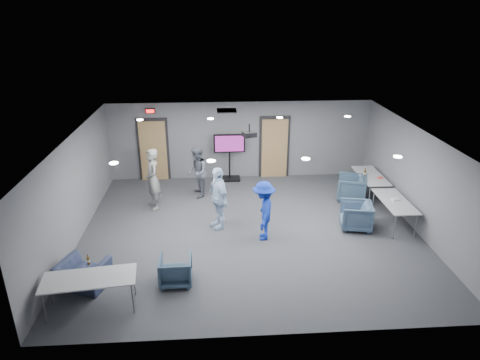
{
  "coord_description": "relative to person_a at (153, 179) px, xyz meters",
  "views": [
    {
      "loc": [
        -0.96,
        -10.22,
        5.69
      ],
      "look_at": [
        -0.22,
        0.74,
        1.2
      ],
      "focal_mm": 32.0,
      "sensor_mm": 36.0,
      "label": 1
    }
  ],
  "objects": [
    {
      "name": "chair_right_a",
      "position": [
        6.11,
        0.18,
        -0.53
      ],
      "size": [
        1.09,
        1.08,
        0.79
      ],
      "primitive_type": "imported",
      "rotation": [
        0.0,
        0.0,
        -1.9
      ],
      "color": "#3A5065",
      "rests_on": "floor"
    },
    {
      "name": "door_left",
      "position": [
        -0.24,
        2.32,
        0.14
      ],
      "size": [
        1.06,
        0.17,
        2.24
      ],
      "color": "black",
      "rests_on": "wall_back"
    },
    {
      "name": "chair_right_b",
      "position": [
        5.66,
        -1.66,
        -0.55
      ],
      "size": [
        0.97,
        0.95,
        0.75
      ],
      "primitive_type": "imported",
      "rotation": [
        0.0,
        0.0,
        -1.77
      ],
      "color": "#3E536B",
      "rests_on": "floor"
    },
    {
      "name": "snack_box",
      "position": [
        6.96,
        0.12,
        -0.18
      ],
      "size": [
        0.18,
        0.14,
        0.03
      ],
      "primitive_type": "cube",
      "rotation": [
        0.0,
        0.0,
        0.23
      ],
      "color": "#DB4B36",
      "rests_on": "table_right_a"
    },
    {
      "name": "downlights",
      "position": [
        2.76,
        -1.63,
        1.76
      ],
      "size": [
        6.18,
        3.78,
        0.02
      ],
      "color": "white",
      "rests_on": "ceiling"
    },
    {
      "name": "wall_right",
      "position": [
        7.26,
        -1.63,
        0.42
      ],
      "size": [
        0.02,
        8.0,
        2.7
      ],
      "primitive_type": "cube",
      "color": "slate",
      "rests_on": "floor"
    },
    {
      "name": "ceiling",
      "position": [
        2.76,
        -1.63,
        1.77
      ],
      "size": [
        9.0,
        9.0,
        0.0
      ],
      "primitive_type": "plane",
      "rotation": [
        3.14,
        0.0,
        0.0
      ],
      "color": "silver",
      "rests_on": "wall_back"
    },
    {
      "name": "door_right",
      "position": [
        3.96,
        2.32,
        0.14
      ],
      "size": [
        1.06,
        0.17,
        2.24
      ],
      "color": "black",
      "rests_on": "wall_back"
    },
    {
      "name": "table_front_left",
      "position": [
        -0.7,
        -4.63,
        -0.24
      ],
      "size": [
        1.88,
        0.96,
        0.73
      ],
      "rotation": [
        0.0,
        0.0,
        0.12
      ],
      "color": "#A7A9AC",
      "rests_on": "floor"
    },
    {
      "name": "projector",
      "position": [
        2.82,
        -0.52,
        1.48
      ],
      "size": [
        0.42,
        0.39,
        0.36
      ],
      "rotation": [
        0.0,
        0.0,
        0.34
      ],
      "color": "black",
      "rests_on": "ceiling"
    },
    {
      "name": "floor",
      "position": [
        2.76,
        -1.63,
        -0.93
      ],
      "size": [
        9.0,
        9.0,
        0.0
      ],
      "primitive_type": "plane",
      "color": "#37393E",
      "rests_on": "ground"
    },
    {
      "name": "exit_sign",
      "position": [
        -0.24,
        2.3,
        1.52
      ],
      "size": [
        0.32,
        0.08,
        0.16
      ],
      "color": "black",
      "rests_on": "wall_back"
    },
    {
      "name": "person_d",
      "position": [
        3.06,
        -2.04,
        -0.13
      ],
      "size": [
        0.71,
        1.1,
        1.6
      ],
      "primitive_type": "imported",
      "rotation": [
        0.0,
        0.0,
        -1.69
      ],
      "color": "#1A34AC",
      "rests_on": "floor"
    },
    {
      "name": "table_right_b",
      "position": [
        6.76,
        -1.53,
        -0.25
      ],
      "size": [
        0.72,
        1.73,
        0.73
      ],
      "rotation": [
        0.0,
        0.0,
        1.57
      ],
      "color": "#A7A9AC",
      "rests_on": "floor"
    },
    {
      "name": "person_b",
      "position": [
        1.28,
        0.77,
        -0.11
      ],
      "size": [
        0.71,
        0.87,
        1.64
      ],
      "primitive_type": "imported",
      "rotation": [
        0.0,
        0.0,
        -1.45
      ],
      "color": "slate",
      "rests_on": "floor"
    },
    {
      "name": "bottle_right",
      "position": [
        6.53,
        0.31,
        -0.1
      ],
      "size": [
        0.07,
        0.07,
        0.27
      ],
      "color": "#50320D",
      "rests_on": "table_right_a"
    },
    {
      "name": "tv_stand",
      "position": [
        2.37,
        2.11,
        0.01
      ],
      "size": [
        1.08,
        0.51,
        1.65
      ],
      "color": "black",
      "rests_on": "floor"
    },
    {
      "name": "chair_front_b",
      "position": [
        -1.05,
        -3.89,
        -0.62
      ],
      "size": [
        1.19,
        1.11,
        0.63
      ],
      "primitive_type": "imported",
      "rotation": [
        0.0,
        0.0,
        2.81
      ],
      "color": "#333C59",
      "rests_on": "floor"
    },
    {
      "name": "hvac_diffuser",
      "position": [
        2.26,
        1.17,
        1.76
      ],
      "size": [
        0.6,
        0.6,
        0.03
      ],
      "primitive_type": "cube",
      "color": "black",
      "rests_on": "ceiling"
    },
    {
      "name": "chair_front_a",
      "position": [
        0.92,
        -3.86,
        -0.6
      ],
      "size": [
        0.71,
        0.73,
        0.65
      ],
      "primitive_type": "imported",
      "rotation": [
        0.0,
        0.0,
        3.16
      ],
      "color": "#3B5066",
      "rests_on": "floor"
    },
    {
      "name": "person_a",
      "position": [
        0.0,
        0.0,
        0.0
      ],
      "size": [
        0.65,
        0.79,
        1.86
      ],
      "primitive_type": "imported",
      "rotation": [
        0.0,
        0.0,
        -1.22
      ],
      "color": "gray",
      "rests_on": "floor"
    },
    {
      "name": "person_c",
      "position": [
        1.91,
        -1.35,
        -0.05
      ],
      "size": [
        0.79,
        1.12,
        1.76
      ],
      "primitive_type": "imported",
      "rotation": [
        0.0,
        0.0,
        -1.18
      ],
      "color": "#C1DBF8",
      "rests_on": "floor"
    },
    {
      "name": "table_right_a",
      "position": [
        6.76,
        0.37,
        -0.25
      ],
      "size": [
        0.72,
        1.73,
        0.73
      ],
      "rotation": [
        0.0,
        0.0,
        1.57
      ],
      "color": "#A7A9AC",
      "rests_on": "floor"
    },
    {
      "name": "wrapper",
      "position": [
        6.79,
        -1.5,
        -0.18
      ],
      "size": [
        0.21,
        0.15,
        0.05
      ],
      "primitive_type": "cube",
      "rotation": [
        0.0,
        0.0,
        0.07
      ],
      "color": "silver",
      "rests_on": "table_right_b"
    },
    {
      "name": "wall_left",
      "position": [
        -1.74,
        -1.63,
        0.42
      ],
      "size": [
        0.02,
        8.0,
        2.7
      ],
      "primitive_type": "cube",
      "color": "slate",
      "rests_on": "floor"
    },
    {
      "name": "wall_back",
      "position": [
        2.76,
        2.37,
        0.42
      ],
      "size": [
        9.0,
        0.02,
        2.7
      ],
      "primitive_type": "cube",
      "color": "slate",
      "rests_on": "floor"
    },
    {
      "name": "wall_front",
      "position": [
        2.76,
        -5.63,
        0.42
      ],
      "size": [
        9.0,
        0.02,
        2.7
      ],
      "primitive_type": "cube",
      "color": "slate",
      "rests_on": "floor"
    },
    {
      "name": "bottle_front",
      "position": [
        -0.82,
        -4.14,
        -0.11
      ],
      "size": [
        0.06,
        0.06,
        0.24
      ],
      "color": "#50320D",
      "rests_on": "table_front_left"
    }
  ]
}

